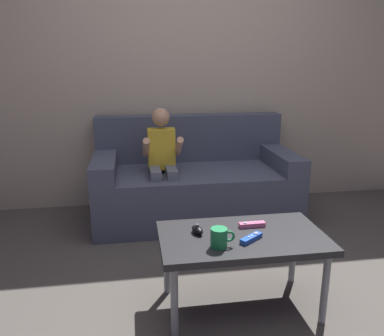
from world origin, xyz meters
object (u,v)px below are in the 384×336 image
(person_seated_on_couch, at_px, (162,160))
(coffee_table, at_px, (242,242))
(coffee_mug, at_px, (219,238))
(nunchuk_black, at_px, (197,230))
(couch, at_px, (194,183))
(game_remote_pink_far_corner, at_px, (252,225))
(game_remote_blue_near_edge, at_px, (251,238))

(person_seated_on_couch, bearing_deg, coffee_table, -74.63)
(coffee_mug, bearing_deg, nunchuk_black, 116.24)
(couch, distance_m, nunchuk_black, 1.28)
(nunchuk_black, bearing_deg, couch, 81.48)
(person_seated_on_couch, distance_m, coffee_mug, 1.26)
(couch, height_order, coffee_mug, couch)
(coffee_table, height_order, coffee_mug, coffee_mug)
(coffee_table, distance_m, game_remote_pink_far_corner, 0.13)
(coffee_table, relative_size, game_remote_pink_far_corner, 6.00)
(nunchuk_black, distance_m, game_remote_pink_far_corner, 0.30)
(person_seated_on_couch, height_order, nunchuk_black, person_seated_on_couch)
(game_remote_blue_near_edge, relative_size, game_remote_pink_far_corner, 0.95)
(game_remote_pink_far_corner, distance_m, coffee_mug, 0.30)
(game_remote_pink_far_corner, relative_size, coffee_mug, 1.19)
(nunchuk_black, height_order, coffee_mug, coffee_mug)
(coffee_table, xyz_separation_m, coffee_mug, (-0.15, -0.11, 0.09))
(nunchuk_black, distance_m, coffee_mug, 0.18)
(person_seated_on_couch, height_order, game_remote_blue_near_edge, person_seated_on_couch)
(coffee_table, height_order, game_remote_blue_near_edge, game_remote_blue_near_edge)
(game_remote_blue_near_edge, distance_m, game_remote_pink_far_corner, 0.17)
(couch, xyz_separation_m, game_remote_blue_near_edge, (0.06, -1.38, 0.14))
(coffee_table, relative_size, nunchuk_black, 8.49)
(nunchuk_black, height_order, game_remote_pink_far_corner, nunchuk_black)
(couch, bearing_deg, game_remote_blue_near_edge, -87.47)
(couch, distance_m, game_remote_pink_far_corner, 1.23)
(coffee_table, bearing_deg, game_remote_pink_far_corner, 48.31)
(couch, height_order, game_remote_pink_far_corner, couch)
(nunchuk_black, bearing_deg, game_remote_blue_near_edge, -25.35)
(coffee_table, distance_m, nunchuk_black, 0.24)
(game_remote_pink_far_corner, xyz_separation_m, coffee_mug, (-0.22, -0.20, 0.04))
(coffee_mug, bearing_deg, coffee_table, 37.16)
(coffee_table, bearing_deg, game_remote_blue_near_edge, -70.24)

